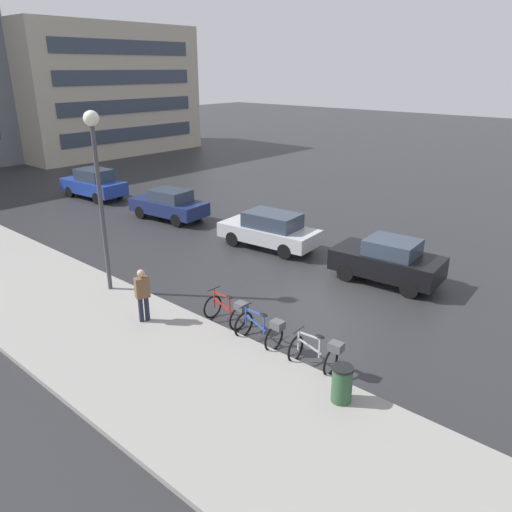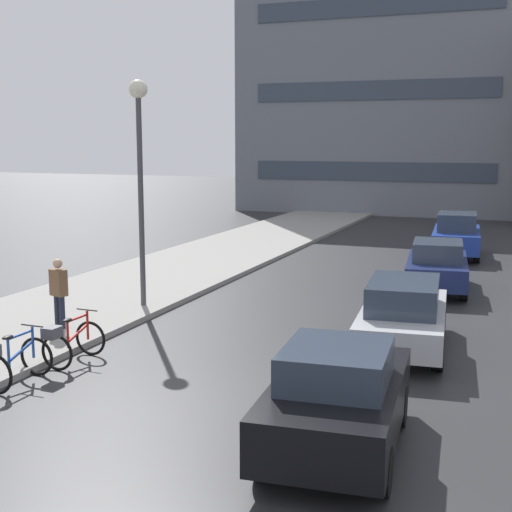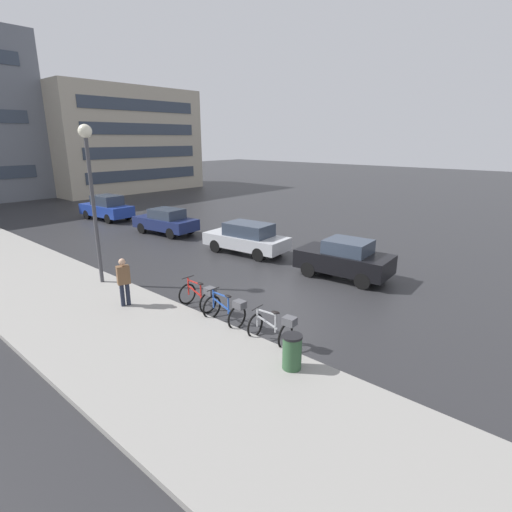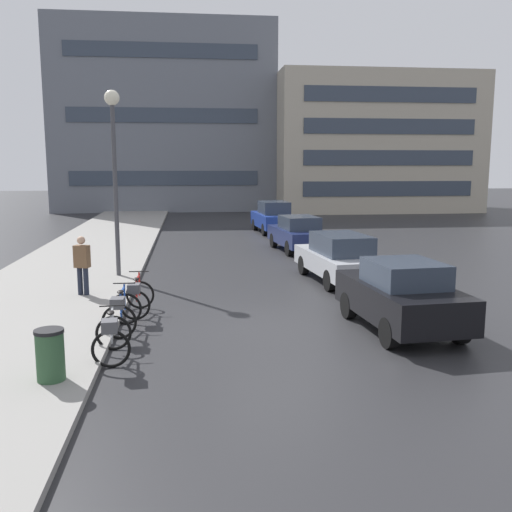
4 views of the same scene
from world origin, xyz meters
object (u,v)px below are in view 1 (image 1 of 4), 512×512
car_black (388,261)px  car_blue (94,184)px  bicycle_nearest (318,352)px  trash_bin (342,386)px  bicycle_second (262,329)px  car_silver (270,230)px  pedestrian (143,294)px  streetlamp (97,168)px  car_navy (169,204)px  bicycle_third (229,310)px

car_black → car_blue: car_blue is taller
bicycle_nearest → car_blue: (6.02, 19.97, 0.34)m
car_black → trash_bin: 7.51m
bicycle_second → trash_bin: bicycle_second is taller
trash_bin → car_silver: bearing=48.6°
car_silver → pedestrian: (-7.68, -1.59, 0.22)m
car_blue → pedestrian: (-7.48, -14.77, 0.16)m
bicycle_second → bicycle_nearest: bearing=-89.1°
car_black → streetlamp: 10.25m
bicycle_nearest → car_navy: car_navy is taller
bicycle_nearest → car_silver: size_ratio=0.31×
car_blue → bicycle_nearest: bearing=-106.8°
bicycle_second → trash_bin: size_ratio=1.42×
car_silver → pedestrian: pedestrian is taller
bicycle_nearest → bicycle_second: size_ratio=0.96×
car_navy → car_blue: 6.69m
car_black → car_blue: 18.62m
bicycle_second → bicycle_third: (0.20, 1.49, -0.01)m
bicycle_third → trash_bin: 4.64m
car_silver → pedestrian: size_ratio=2.49×
bicycle_third → streetlamp: size_ratio=0.24×
bicycle_third → trash_bin: bearing=-102.6°
bicycle_third → pedestrian: (-1.63, 1.89, 0.51)m
bicycle_third → car_navy: 11.62m
bicycle_third → car_blue: bearing=70.7°
bicycle_third → car_navy: size_ratio=0.34×
bicycle_second → car_blue: (6.05, 18.15, 0.34)m
bicycle_second → car_silver: car_silver is taller
bicycle_third → car_black: 6.34m
bicycle_nearest → bicycle_second: 1.82m
car_navy → pedestrian: pedestrian is taller
car_black → car_navy: 11.93m
bicycle_second → car_black: bearing=-4.3°
bicycle_nearest → car_black: size_ratio=0.35×
bicycle_third → car_silver: size_ratio=0.32×
bicycle_second → car_black: 6.26m
bicycle_third → trash_bin: size_ratio=1.41×
bicycle_second → car_navy: (6.16, 11.46, 0.26)m
pedestrian → streetlamp: bearing=77.2°
car_navy → car_silver: bearing=-89.2°
pedestrian → bicycle_nearest: bearing=-74.4°
car_black → pedestrian: 8.57m
car_navy → pedestrian: size_ratio=2.35×
car_silver → bicycle_nearest: bearing=-132.5°
car_navy → trash_bin: size_ratio=4.09×
pedestrian → car_silver: bearing=11.7°
bicycle_second → pedestrian: size_ratio=0.82×
bicycle_second → streetlamp: streetlamp is taller
car_black → streetlamp: streetlamp is taller
car_navy → pedestrian: (-7.58, -8.08, 0.24)m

